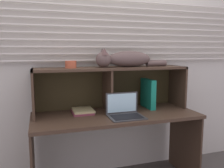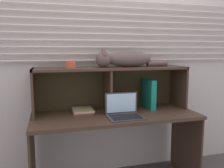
{
  "view_description": "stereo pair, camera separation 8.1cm",
  "coord_description": "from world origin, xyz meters",
  "views": [
    {
      "loc": [
        -0.67,
        -1.79,
        1.29
      ],
      "look_at": [
        0.0,
        0.34,
        0.97
      ],
      "focal_mm": 37.54,
      "sensor_mm": 36.0,
      "label": 1
    },
    {
      "loc": [
        -0.59,
        -1.82,
        1.29
      ],
      "look_at": [
        0.0,
        0.34,
        0.97
      ],
      "focal_mm": 37.54,
      "sensor_mm": 36.0,
      "label": 2
    }
  ],
  "objects": [
    {
      "name": "book_stack",
      "position": [
        -0.29,
        0.33,
        0.73
      ],
      "size": [
        0.2,
        0.23,
        0.03
      ],
      "color": "brown",
      "rests_on": "desk"
    },
    {
      "name": "binder_upright",
      "position": [
        0.39,
        0.34,
        0.86
      ],
      "size": [
        0.05,
        0.25,
        0.29
      ],
      "primitive_type": "cube",
      "color": "#147F63",
      "rests_on": "desk"
    },
    {
      "name": "back_panel_with_blinds",
      "position": [
        0.0,
        0.55,
        1.26
      ],
      "size": [
        4.4,
        0.08,
        2.5
      ],
      "color": "beige",
      "rests_on": "ground"
    },
    {
      "name": "desk",
      "position": [
        0.0,
        0.21,
        0.58
      ],
      "size": [
        1.52,
        0.6,
        0.71
      ],
      "color": "#402D20",
      "rests_on": "ground"
    },
    {
      "name": "laptop",
      "position": [
        0.05,
        0.1,
        0.75
      ],
      "size": [
        0.31,
        0.24,
        0.2
      ],
      "color": "#363636",
      "rests_on": "desk"
    },
    {
      "name": "cat",
      "position": [
        0.13,
        0.34,
        1.21
      ],
      "size": [
        0.73,
        0.17,
        0.18
      ],
      "color": "brown",
      "rests_on": "hutch_shelf_unit"
    },
    {
      "name": "small_basket",
      "position": [
        -0.39,
        0.34,
        1.17
      ],
      "size": [
        0.1,
        0.1,
        0.07
      ],
      "primitive_type": "cylinder",
      "color": "#BF5536",
      "rests_on": "hutch_shelf_unit"
    },
    {
      "name": "hutch_shelf_unit",
      "position": [
        -0.0,
        0.37,
        1.01
      ],
      "size": [
        1.47,
        0.33,
        0.42
      ],
      "color": "#402D20",
      "rests_on": "desk"
    }
  ]
}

